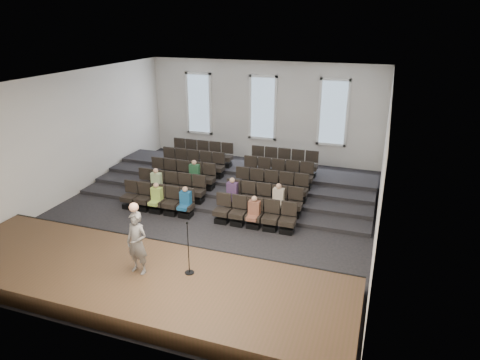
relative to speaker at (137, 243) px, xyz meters
The scene contains 14 objects.
ground 5.23m from the speaker, 90.80° to the left, with size 14.00×14.00×0.00m, color black.
ceiling 6.21m from the speaker, 90.80° to the left, with size 12.00×14.00×0.02m, color white.
wall_back 12.11m from the speaker, 90.33° to the left, with size 12.00×0.04×5.00m, color silver.
wall_front 2.27m from the speaker, 92.04° to the right, with size 12.00×0.04×5.00m, color silver.
wall_left 7.99m from the speaker, 140.38° to the left, with size 0.04×14.00×5.00m, color silver.
wall_right 7.88m from the speaker, 40.28° to the left, with size 0.04×14.00×5.00m, color silver.
stage 1.13m from the speaker, 140.84° to the right, with size 11.80×3.60×0.50m, color #452D1D.
stage_lip 2.05m from the speaker, 92.36° to the left, with size 11.80×0.06×0.52m, color black.
risers 8.30m from the speaker, 90.49° to the left, with size 11.80×4.80×0.60m.
seating_rows 6.62m from the speaker, 90.61° to the left, with size 6.80×4.70×1.67m.
windows 12.07m from the speaker, 90.34° to the left, with size 8.44×0.10×3.24m.
audience 5.23m from the speaker, 92.86° to the left, with size 5.45×2.64×1.10m.
speaker is the anchor object (origin of this frame).
mic_stand 1.42m from the speaker, 16.27° to the left, with size 0.26×0.26×1.54m.
Camera 1 is at (5.90, -13.56, 6.96)m, focal length 32.00 mm.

